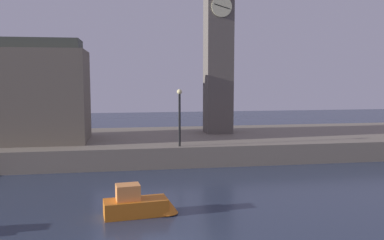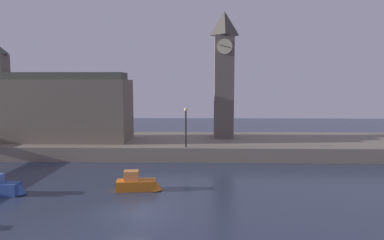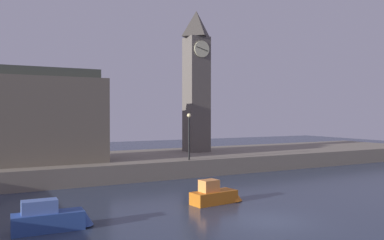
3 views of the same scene
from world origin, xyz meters
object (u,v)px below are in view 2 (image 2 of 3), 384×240
object	(u,v)px
streetlamp	(186,123)
boat_tour_blue	(0,187)
boat_patrol_orange	(139,184)
clock_tower	(224,73)
parliament_hall	(55,107)

from	to	relation	value
streetlamp	boat_tour_blue	world-z (taller)	streetlamp
streetlamp	boat_patrol_orange	size ratio (longest dim) A/B	1.14
streetlamp	boat_patrol_orange	distance (m)	10.88
boat_patrol_orange	clock_tower	bearing A→B (deg)	65.69
clock_tower	parliament_hall	world-z (taller)	clock_tower
streetlamp	boat_patrol_orange	bearing A→B (deg)	-107.62
boat_patrol_orange	boat_tour_blue	bearing A→B (deg)	-172.47
streetlamp	boat_tour_blue	size ratio (longest dim) A/B	1.07
streetlamp	boat_tour_blue	distance (m)	17.46
boat_patrol_orange	streetlamp	bearing A→B (deg)	72.38
clock_tower	boat_patrol_orange	size ratio (longest dim) A/B	4.19
clock_tower	boat_tour_blue	xyz separation A→B (m)	(-17.28, -17.67, -8.64)
boat_tour_blue	parliament_hall	bearing A→B (deg)	97.85
boat_tour_blue	boat_patrol_orange	bearing A→B (deg)	7.53
clock_tower	boat_patrol_orange	distance (m)	19.95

